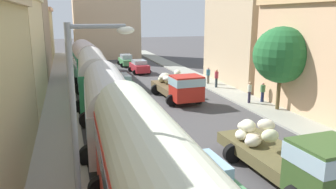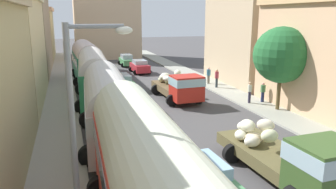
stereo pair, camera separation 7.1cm
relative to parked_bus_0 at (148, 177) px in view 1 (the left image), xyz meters
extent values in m
plane|color=#474546|center=(4.60, 20.50, -2.36)|extent=(154.00, 154.00, 0.00)
cube|color=#ABA599|center=(-2.65, 20.50, -2.29)|extent=(2.50, 70.00, 0.14)
cube|color=#989A8D|center=(11.85, 20.50, -2.29)|extent=(2.50, 70.00, 0.14)
cube|color=beige|center=(-6.16, 19.72, 1.63)|extent=(4.51, 13.58, 7.98)
cube|color=tan|center=(-6.24, 34.42, 2.86)|extent=(4.67, 14.17, 10.43)
cube|color=tan|center=(-6.77, 49.24, 1.40)|extent=(5.75, 14.39, 7.52)
cube|color=tan|center=(-6.77, 49.24, 5.42)|extent=(6.32, 14.39, 0.52)
cube|color=tan|center=(15.64, 21.59, 2.39)|extent=(5.08, 9.90, 9.49)
cube|color=#D7B58F|center=(4.60, 47.11, 4.26)|extent=(10.24, 6.31, 13.24)
cube|color=#D6BA88|center=(1.01, 45.54, 6.51)|extent=(2.34, 2.34, 17.73)
cube|color=#D0B48E|center=(8.19, 45.54, 6.51)|extent=(2.34, 2.34, 17.73)
cylinder|color=silver|center=(0.00, 0.00, 0.71)|extent=(2.58, 9.70, 2.34)
cube|color=#99B7C6|center=(0.00, 0.00, -0.01)|extent=(2.66, 9.12, 0.82)
cylinder|color=black|center=(-1.06, 3.08, -1.86)|extent=(1.00, 0.35, 1.00)
cylinder|color=black|center=(1.21, 3.02, -1.86)|extent=(1.00, 0.35, 1.00)
cube|color=silver|center=(0.00, 9.00, -0.70)|extent=(2.79, 9.05, 2.31)
cylinder|color=silver|center=(0.00, 9.00, 0.45)|extent=(2.74, 8.87, 2.33)
cube|color=#99B7C6|center=(0.00, 9.00, -0.19)|extent=(2.81, 8.34, 0.74)
cylinder|color=black|center=(-1.00, 11.82, -1.86)|extent=(1.00, 0.35, 1.00)
cylinder|color=black|center=(1.26, 11.72, -1.86)|extent=(1.00, 0.35, 1.00)
cylinder|color=black|center=(-1.26, 6.28, -1.86)|extent=(1.00, 0.35, 1.00)
cylinder|color=black|center=(1.00, 6.18, -1.86)|extent=(1.00, 0.35, 1.00)
cube|color=#319C60|center=(0.00, 18.00, -0.63)|extent=(2.68, 9.63, 2.46)
cylinder|color=silver|center=(0.00, 18.00, 0.60)|extent=(2.63, 9.44, 2.26)
cube|color=#99B7C6|center=(0.00, 18.00, -0.09)|extent=(2.70, 8.87, 0.79)
cylinder|color=black|center=(-0.98, 21.00, -1.86)|extent=(1.00, 0.35, 1.00)
cylinder|color=black|center=(1.21, 20.91, -1.86)|extent=(1.00, 0.35, 1.00)
cylinder|color=black|center=(-1.21, 15.09, -1.86)|extent=(1.00, 0.35, 1.00)
cylinder|color=black|center=(0.98, 15.00, -1.86)|extent=(1.00, 0.35, 1.00)
cube|color=#2E9172|center=(0.00, 27.00, -0.62)|extent=(2.76, 8.82, 2.47)
cylinder|color=silver|center=(0.00, 27.00, 0.61)|extent=(2.70, 8.65, 2.40)
cube|color=#99B7C6|center=(0.00, 27.00, -0.08)|extent=(2.78, 8.13, 0.79)
cylinder|color=black|center=(-1.26, 29.67, -1.86)|extent=(1.00, 0.35, 1.00)
cylinder|color=black|center=(1.07, 29.75, -1.86)|extent=(1.00, 0.35, 1.00)
cylinder|color=black|center=(-1.07, 24.25, -1.86)|extent=(1.00, 0.35, 1.00)
cylinder|color=black|center=(1.26, 24.33, -1.86)|extent=(1.00, 0.35, 1.00)
cube|color=#365326|center=(6.57, 0.36, -0.90)|extent=(2.37, 2.07, 2.01)
cube|color=#99B7C6|center=(6.57, 0.36, -0.34)|extent=(2.42, 2.16, 0.64)
cube|color=brown|center=(6.41, 3.81, -1.63)|extent=(2.51, 5.05, 0.55)
ellipsoid|color=beige|center=(6.14, 4.34, -1.11)|extent=(0.99, 0.91, 0.50)
ellipsoid|color=beige|center=(5.79, 4.89, -1.12)|extent=(0.97, 1.02, 0.48)
ellipsoid|color=silver|center=(5.83, 3.97, -1.10)|extent=(0.87, 0.72, 0.51)
ellipsoid|color=beige|center=(6.15, 5.08, -0.76)|extent=(0.98, 0.78, 0.49)
ellipsoid|color=beige|center=(6.27, 3.35, -0.67)|extent=(0.90, 0.74, 0.58)
ellipsoid|color=#E8E7C3|center=(6.06, 4.82, -0.66)|extent=(0.81, 0.98, 0.58)
ellipsoid|color=beige|center=(6.39, 3.86, -0.34)|extent=(0.98, 0.97, 0.53)
cylinder|color=black|center=(7.50, 4.78, -1.91)|extent=(0.90, 0.32, 0.90)
cylinder|color=black|center=(5.22, 4.67, -1.91)|extent=(0.90, 0.32, 0.90)
cube|color=red|center=(6.67, 14.85, -0.96)|extent=(2.32, 1.98, 1.89)
cube|color=#99B7C6|center=(6.67, 14.85, -0.44)|extent=(2.37, 2.06, 0.60)
cube|color=brown|center=(6.54, 18.19, -1.63)|extent=(2.43, 4.88, 0.55)
ellipsoid|color=beige|center=(6.13, 19.51, -1.08)|extent=(1.22, 1.17, 0.56)
ellipsoid|color=beige|center=(6.35, 18.66, -1.10)|extent=(0.69, 0.87, 0.51)
ellipsoid|color=beige|center=(6.16, 19.83, -1.09)|extent=(0.91, 0.92, 0.53)
ellipsoid|color=silver|center=(6.11, 18.12, -0.78)|extent=(0.78, 0.98, 0.48)
ellipsoid|color=beige|center=(5.99, 18.82, -0.77)|extent=(0.79, 0.97, 0.49)
ellipsoid|color=beige|center=(6.33, 19.41, -0.76)|extent=(1.05, 0.96, 0.50)
ellipsoid|color=beige|center=(6.97, 17.90, -0.31)|extent=(0.75, 0.88, 0.55)
cylinder|color=black|center=(7.78, 15.11, -1.91)|extent=(0.90, 0.31, 0.90)
cylinder|color=black|center=(5.54, 15.03, -1.91)|extent=(0.90, 0.31, 0.90)
cylinder|color=black|center=(7.62, 19.12, -1.91)|extent=(0.90, 0.31, 0.90)
cylinder|color=black|center=(5.38, 19.03, -1.91)|extent=(0.90, 0.31, 0.90)
cube|color=#B5242E|center=(6.41, 30.57, -1.67)|extent=(1.76, 4.05, 0.84)
cube|color=#A3B0BC|center=(6.41, 30.57, -1.01)|extent=(1.51, 2.12, 0.47)
cylinder|color=black|center=(7.26, 29.35, -2.06)|extent=(0.60, 0.21, 0.60)
cylinder|color=black|center=(5.63, 29.30, -2.06)|extent=(0.60, 0.21, 0.60)
cylinder|color=black|center=(7.19, 31.83, -2.06)|extent=(0.60, 0.21, 0.60)
cylinder|color=black|center=(5.55, 31.78, -2.06)|extent=(0.60, 0.21, 0.60)
cube|color=#488E55|center=(5.92, 36.85, -1.72)|extent=(1.57, 4.26, 0.74)
cube|color=#9DB1BF|center=(5.92, 36.85, -1.06)|extent=(1.36, 2.22, 0.58)
cylinder|color=black|center=(6.70, 35.54, -2.06)|extent=(0.60, 0.21, 0.60)
cylinder|color=black|center=(5.18, 35.52, -2.06)|extent=(0.60, 0.21, 0.60)
cylinder|color=black|center=(6.67, 38.17, -2.06)|extent=(0.60, 0.21, 0.60)
cylinder|color=black|center=(5.15, 38.15, -2.06)|extent=(0.60, 0.21, 0.60)
cube|color=#498A54|center=(2.67, 2.32, -1.72)|extent=(1.97, 3.97, 0.73)
cube|color=#90B9D3|center=(2.67, 2.32, -1.12)|extent=(1.66, 2.10, 0.47)
cylinder|color=black|center=(1.72, 3.48, -2.06)|extent=(0.60, 0.21, 0.60)
cylinder|color=black|center=(3.49, 3.57, -2.06)|extent=(0.60, 0.21, 0.60)
cube|color=slate|center=(2.56, 13.84, -1.72)|extent=(1.73, 4.01, 0.74)
cube|color=#90B2CF|center=(2.56, 13.84, -1.09)|extent=(1.46, 2.11, 0.53)
cylinder|color=black|center=(1.84, 15.10, -2.06)|extent=(0.60, 0.21, 0.60)
cylinder|color=black|center=(3.40, 15.03, -2.06)|extent=(0.60, 0.21, 0.60)
cylinder|color=black|center=(1.73, 12.66, -2.06)|extent=(0.60, 0.21, 0.60)
cylinder|color=black|center=(3.29, 12.59, -2.06)|extent=(0.60, 0.21, 0.60)
cube|color=#438E48|center=(2.68, 21.32, -1.67)|extent=(1.85, 4.37, 0.83)
cube|color=#9AADBF|center=(2.68, 21.32, -1.02)|extent=(1.58, 2.29, 0.47)
cylinder|color=black|center=(1.78, 22.63, -2.06)|extent=(0.60, 0.21, 0.60)
cylinder|color=black|center=(3.49, 22.68, -2.06)|extent=(0.60, 0.21, 0.60)
cylinder|color=black|center=(1.87, 19.95, -2.06)|extent=(0.60, 0.21, 0.60)
cylinder|color=black|center=(3.58, 20.01, -2.06)|extent=(0.60, 0.21, 0.60)
cylinder|color=#6A6356|center=(11.51, 21.61, -2.29)|extent=(0.22, 0.22, 0.14)
cylinder|color=#6A6356|center=(11.51, 21.61, -1.80)|extent=(0.29, 0.29, 0.83)
cylinder|color=#356780|center=(11.51, 21.61, -1.10)|extent=(0.44, 0.44, 0.58)
sphere|color=tan|center=(11.51, 21.61, -0.71)|extent=(0.21, 0.21, 0.21)
cylinder|color=#2C273B|center=(11.46, 13.67, -2.29)|extent=(0.17, 0.17, 0.14)
cylinder|color=#2C273B|center=(11.46, 13.67, -1.76)|extent=(0.29, 0.29, 0.91)
cylinder|color=beige|center=(11.46, 13.67, -1.04)|extent=(0.44, 0.44, 0.54)
sphere|color=tan|center=(11.46, 13.67, -0.65)|extent=(0.23, 0.23, 0.23)
cylinder|color=#2B353B|center=(11.50, 19.71, -2.29)|extent=(0.20, 0.20, 0.14)
cylinder|color=#2B353B|center=(11.50, 19.71, -1.77)|extent=(0.29, 0.29, 0.89)
cylinder|color=#9A303D|center=(11.50, 19.71, -1.02)|extent=(0.45, 0.45, 0.61)
sphere|color=tan|center=(11.50, 19.71, -0.60)|extent=(0.23, 0.23, 0.23)
cylinder|color=#1F274B|center=(12.63, 13.66, -2.29)|extent=(0.21, 0.21, 0.14)
cylinder|color=#1F274B|center=(12.63, 13.66, -1.81)|extent=(0.36, 0.36, 0.81)
cylinder|color=#427244|center=(12.63, 13.66, -1.14)|extent=(0.55, 0.55, 0.54)
sphere|color=tan|center=(12.63, 13.66, -0.77)|extent=(0.21, 0.21, 0.21)
cylinder|color=gray|center=(-1.90, -0.04, 0.96)|extent=(0.16, 0.16, 6.63)
cylinder|color=gray|center=(-1.21, -0.04, 4.17)|extent=(1.37, 0.11, 0.11)
ellipsoid|color=silver|center=(-0.53, -0.04, 4.07)|extent=(0.44, 0.28, 0.20)
cylinder|color=brown|center=(12.50, 11.50, -1.05)|extent=(0.28, 0.28, 2.61)
sphere|color=#236130|center=(12.50, 11.50, 1.74)|extent=(3.97, 3.97, 3.97)
camera|label=1|loc=(-1.97, -8.22, 4.41)|focal=35.19mm
camera|label=2|loc=(-1.90, -8.25, 4.41)|focal=35.19mm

